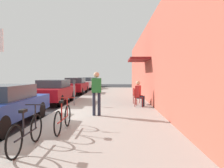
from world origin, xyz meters
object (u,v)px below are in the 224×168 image
at_px(parked_car_4, 91,82).
at_px(cafe_chair_0, 138,96).
at_px(seated_patron_0, 139,93).
at_px(parked_car_0, 1,105).
at_px(bicycle_0, 27,133).
at_px(bicycle_1, 63,118).
at_px(parking_meter, 74,90).
at_px(parked_car_3, 86,83).
at_px(cafe_chair_1, 136,95).
at_px(pedestrian_standing, 97,90).
at_px(parked_car_2, 75,86).
at_px(parked_car_1, 54,91).

xyz_separation_m(parked_car_4, cafe_chair_0, (4.87, -19.52, -0.08)).
bearing_deg(seated_patron_0, parked_car_0, -142.94).
xyz_separation_m(bicycle_0, bicycle_1, (0.38, 1.49, 0.00)).
height_order(parked_car_0, parking_meter, parking_meter).
height_order(parked_car_3, cafe_chair_1, parked_car_3).
distance_m(parked_car_4, pedestrian_standing, 22.15).
distance_m(parked_car_0, seated_patron_0, 6.17).
distance_m(parked_car_0, cafe_chair_1, 6.71).
bearing_deg(parked_car_0, parking_meter, 69.56).
height_order(parked_car_3, cafe_chair_0, parked_car_3).
distance_m(parked_car_3, parking_meter, 13.83).
bearing_deg(seated_patron_0, parked_car_2, 120.87).
bearing_deg(parked_car_2, cafe_chair_0, -59.36).
bearing_deg(pedestrian_standing, parked_car_3, 100.35).
distance_m(parked_car_1, cafe_chair_1, 4.97).
distance_m(parked_car_1, bicycle_0, 8.27).
distance_m(parked_car_3, bicycle_1, 18.97).
relative_size(parked_car_4, parking_meter, 3.33).
height_order(bicycle_0, cafe_chair_0, bicycle_0).
height_order(parked_car_2, pedestrian_standing, pedestrian_standing).
xyz_separation_m(parked_car_2, pedestrian_standing, (3.03, -10.64, 0.37)).
xyz_separation_m(bicycle_0, seated_patron_0, (2.99, 6.14, 0.34)).
bearing_deg(cafe_chair_0, cafe_chair_1, 90.10).
distance_m(parked_car_2, bicycle_0, 14.51).
distance_m(parking_meter, pedestrian_standing, 3.21).
height_order(parked_car_0, bicycle_0, parked_car_0).
bearing_deg(bicycle_1, parked_car_1, 109.46).
bearing_deg(parked_car_1, parking_meter, -43.29).
bearing_deg(parking_meter, parked_car_0, -110.44).
distance_m(parked_car_3, seated_patron_0, 15.01).
height_order(parked_car_1, bicycle_1, parked_car_1).
bearing_deg(parked_car_0, seated_patron_0, 37.06).
xyz_separation_m(parked_car_2, cafe_chair_0, (4.87, -8.22, -0.13)).
relative_size(parked_car_0, parked_car_2, 1.00).
bearing_deg(parked_car_1, parked_car_0, -90.00).
bearing_deg(bicycle_0, parked_car_1, 103.51).
relative_size(parked_car_0, cafe_chair_0, 5.06).
relative_size(parked_car_4, cafe_chair_1, 5.06).
height_order(parked_car_0, cafe_chair_1, parked_car_0).
bearing_deg(parked_car_4, parked_car_3, -90.00).
xyz_separation_m(parking_meter, seated_patron_0, (3.38, -0.44, -0.07)).
xyz_separation_m(parking_meter, bicycle_0, (0.38, -6.58, -0.41)).
bearing_deg(bicycle_1, parked_car_2, 100.18).
distance_m(parking_meter, cafe_chair_0, 3.36).
relative_size(bicycle_1, cafe_chair_0, 1.97).
relative_size(parked_car_2, cafe_chair_0, 5.06).
height_order(parked_car_2, cafe_chair_1, parked_car_2).
xyz_separation_m(parked_car_0, bicycle_0, (1.93, -2.42, -0.23)).
relative_size(cafe_chair_1, pedestrian_standing, 0.51).
xyz_separation_m(cafe_chair_0, pedestrian_standing, (-1.84, -2.42, 0.50)).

